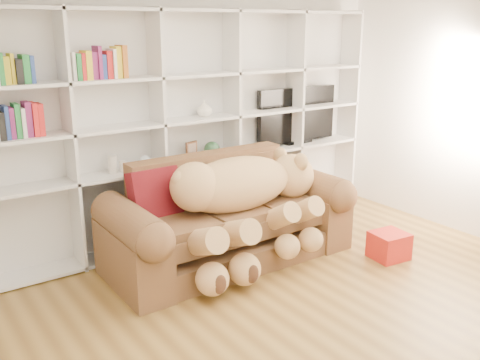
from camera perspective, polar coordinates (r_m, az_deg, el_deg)
floor at (r=4.31m, az=11.95°, el=-15.41°), size 5.00×5.00×0.00m
wall_back at (r=5.73m, az=-5.71°, el=7.27°), size 5.00×0.02×2.70m
bookshelf at (r=5.51m, az=-7.18°, el=6.39°), size 4.43×0.35×2.40m
sofa at (r=5.24m, az=-1.38°, el=-4.55°), size 2.39×1.03×1.00m
teddy_bear at (r=5.00m, az=0.38°, el=-1.74°), size 1.74×0.97×1.01m
throw_pillow at (r=4.94m, az=-9.06°, el=-1.54°), size 0.48×0.28×0.49m
gift_box at (r=5.53m, az=15.60°, el=-6.74°), size 0.37×0.35×0.27m
tv at (r=6.44m, az=6.06°, el=6.83°), size 1.12×0.18×0.66m
picture_frame at (r=5.61m, az=-5.19°, el=3.13°), size 0.16×0.07×0.19m
green_vase at (r=5.74m, az=-3.01°, el=3.27°), size 0.17×0.17×0.17m
figurine_tall at (r=5.25m, az=-13.44°, el=1.61°), size 0.11×0.11×0.17m
figurine_short at (r=5.30m, az=-12.41°, el=1.43°), size 0.08×0.08×0.10m
snow_globe at (r=5.38m, az=-10.09°, el=1.96°), size 0.12×0.12×0.12m
shelf_vase at (r=5.61m, az=-3.83°, el=7.63°), size 0.17×0.17×0.17m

